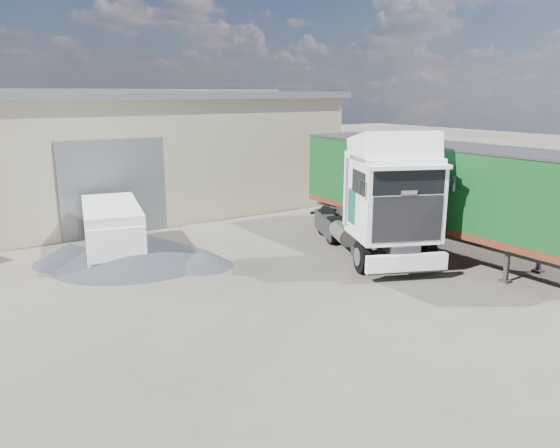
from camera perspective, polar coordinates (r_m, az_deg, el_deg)
ground at (r=13.98m, az=4.47°, el=-8.61°), size 120.00×120.00×0.00m
brick_boundary_wall at (r=25.69m, az=16.37°, el=4.05°), size 0.35×26.00×2.50m
tractor_unit at (r=17.54m, az=10.76°, el=1.85°), size 4.70×6.58×4.21m
box_trailer at (r=19.09m, az=15.59°, el=3.91°), size 2.38×10.98×3.65m
panel_van at (r=18.58m, az=-17.08°, el=-0.66°), size 2.67×4.50×1.72m
gravel_heap at (r=17.80m, az=-15.16°, el=-2.46°), size 6.15×6.12×1.07m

